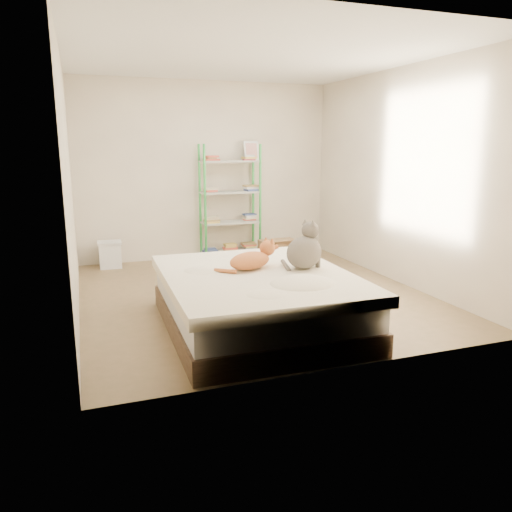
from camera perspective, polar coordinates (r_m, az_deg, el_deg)
name	(u,v)px	position (r m, az deg, el deg)	size (l,w,h in m)	color
room	(252,181)	(5.57, -0.45, 8.61)	(3.81, 4.21, 2.61)	#8C6F4C
bed	(257,300)	(4.68, 0.07, -5.09)	(1.70, 2.11, 0.53)	brown
orange_cat	(250,258)	(4.71, -0.71, -0.28)	(0.52, 0.28, 0.21)	orange
grey_cat	(304,245)	(4.74, 5.53, 1.21)	(0.33, 0.40, 0.45)	gray
shelf_unit	(231,206)	(7.49, -2.92, 5.76)	(0.90, 0.36, 1.74)	green
cardboard_box	(280,253)	(7.10, 2.75, 0.35)	(0.54, 0.53, 0.42)	olive
white_bin	(110,254)	(7.27, -16.34, 0.18)	(0.33, 0.29, 0.37)	white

